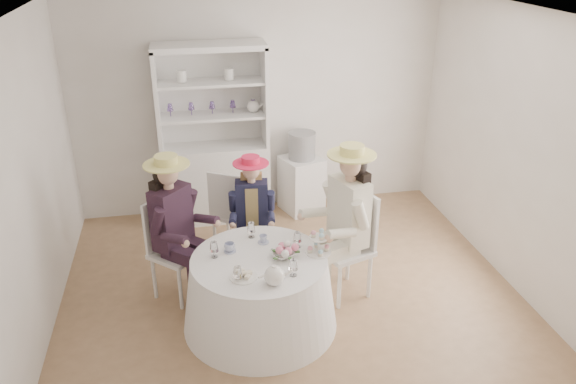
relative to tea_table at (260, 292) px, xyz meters
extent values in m
plane|color=olive|center=(0.37, 0.46, -0.34)|extent=(4.50, 4.50, 0.00)
plane|color=white|center=(0.37, 0.46, 2.36)|extent=(4.50, 4.50, 0.00)
plane|color=silver|center=(0.37, 2.46, 1.01)|extent=(4.50, 0.00, 4.50)
plane|color=silver|center=(0.37, -1.54, 1.01)|extent=(4.50, 0.00, 4.50)
plane|color=silver|center=(-1.88, 0.46, 1.01)|extent=(0.00, 4.50, 4.50)
plane|color=silver|center=(2.62, 0.46, 1.01)|extent=(0.00, 4.50, 4.50)
cone|color=white|center=(0.00, 0.00, -0.01)|extent=(1.41, 1.41, 0.68)
cylinder|color=white|center=(0.00, 0.00, 0.34)|extent=(1.21, 1.21, 0.02)
cube|color=silver|center=(-0.21, 2.21, 0.14)|extent=(1.37, 0.88, 0.96)
cube|color=silver|center=(-0.21, 2.42, 1.20)|extent=(1.22, 0.47, 1.17)
cube|color=silver|center=(-0.21, 2.21, 1.79)|extent=(1.37, 0.88, 0.06)
cube|color=silver|center=(-0.83, 2.21, 1.20)|extent=(0.20, 0.47, 1.17)
cube|color=silver|center=(0.41, 2.21, 1.20)|extent=(0.20, 0.47, 1.17)
cube|color=silver|center=(-0.21, 2.21, 0.99)|extent=(1.27, 0.80, 0.03)
cube|color=silver|center=(-0.21, 2.21, 1.39)|extent=(1.27, 0.80, 0.03)
sphere|color=white|center=(0.27, 2.21, 1.08)|extent=(0.15, 0.15, 0.15)
cube|color=silver|center=(0.87, 2.21, 0.01)|extent=(0.59, 0.59, 0.72)
cylinder|color=black|center=(0.87, 2.21, 0.54)|extent=(0.44, 0.44, 0.34)
cube|color=silver|center=(-0.72, 0.60, 0.13)|extent=(0.60, 0.60, 0.04)
cylinder|color=silver|center=(-0.71, 0.36, -0.11)|extent=(0.04, 0.04, 0.46)
cylinder|color=silver|center=(-0.48, 0.60, -0.11)|extent=(0.04, 0.04, 0.46)
cylinder|color=silver|center=(-0.96, 0.59, -0.11)|extent=(0.04, 0.04, 0.46)
cylinder|color=silver|center=(-0.73, 0.83, -0.11)|extent=(0.04, 0.04, 0.46)
cube|color=silver|center=(-0.86, 0.73, 0.41)|extent=(0.30, 0.32, 0.53)
cube|color=black|center=(-0.74, 0.61, 0.52)|extent=(0.41, 0.42, 0.61)
cube|color=black|center=(-0.69, 0.44, 0.21)|extent=(0.36, 0.34, 0.13)
cylinder|color=black|center=(-0.58, 0.34, -0.10)|extent=(0.11, 0.11, 0.49)
cylinder|color=black|center=(-0.85, 0.42, 0.59)|extent=(0.20, 0.19, 0.29)
cube|color=black|center=(-0.56, 0.58, 0.21)|extent=(0.36, 0.34, 0.13)
cylinder|color=black|center=(-0.46, 0.48, -0.10)|extent=(0.11, 0.11, 0.49)
cylinder|color=black|center=(-0.56, 0.74, 0.59)|extent=(0.20, 0.19, 0.29)
cylinder|color=#D8A889|center=(-0.74, 0.61, 0.85)|extent=(0.09, 0.09, 0.08)
sphere|color=#D8A889|center=(-0.74, 0.61, 0.96)|extent=(0.20, 0.20, 0.20)
sphere|color=black|center=(-0.77, 0.64, 0.95)|extent=(0.20, 0.20, 0.20)
cube|color=black|center=(-0.80, 0.67, 0.70)|extent=(0.23, 0.24, 0.40)
cylinder|color=#D7CC69|center=(-0.74, 0.61, 1.06)|extent=(0.42, 0.42, 0.01)
cylinder|color=#D7CC69|center=(-0.74, 0.61, 1.10)|extent=(0.21, 0.21, 0.08)
cube|color=silver|center=(0.07, 0.93, 0.07)|extent=(0.41, 0.41, 0.04)
cylinder|color=silver|center=(-0.10, 0.81, -0.14)|extent=(0.03, 0.03, 0.40)
cylinder|color=silver|center=(0.19, 0.77, -0.14)|extent=(0.03, 0.03, 0.40)
cylinder|color=silver|center=(-0.06, 1.10, -0.14)|extent=(0.03, 0.03, 0.40)
cylinder|color=silver|center=(0.23, 1.06, -0.14)|extent=(0.03, 0.03, 0.40)
cube|color=silver|center=(0.09, 1.10, 0.31)|extent=(0.35, 0.07, 0.46)
cube|color=#1B1D37|center=(0.07, 0.95, 0.40)|extent=(0.35, 0.23, 0.53)
cube|color=tan|center=(0.07, 0.95, 0.40)|extent=(0.15, 0.22, 0.46)
cube|color=#1B1D37|center=(-0.03, 0.84, 0.14)|extent=(0.16, 0.32, 0.11)
cylinder|color=#1B1D37|center=(-0.05, 0.71, -0.14)|extent=(0.09, 0.09, 0.42)
cylinder|color=#1B1D37|center=(-0.12, 0.94, 0.47)|extent=(0.10, 0.17, 0.25)
cube|color=#1B1D37|center=(0.13, 0.81, 0.14)|extent=(0.16, 0.32, 0.11)
cylinder|color=#1B1D37|center=(0.11, 0.69, -0.14)|extent=(0.09, 0.09, 0.42)
cylinder|color=#1B1D37|center=(0.25, 0.89, 0.47)|extent=(0.10, 0.17, 0.25)
cylinder|color=#D8A889|center=(0.07, 0.95, 0.69)|extent=(0.08, 0.08, 0.07)
sphere|color=#D8A889|center=(0.07, 0.95, 0.79)|extent=(0.17, 0.17, 0.17)
sphere|color=tan|center=(0.07, 0.99, 0.77)|extent=(0.17, 0.17, 0.17)
cube|color=tan|center=(0.08, 1.02, 0.56)|extent=(0.23, 0.10, 0.35)
cylinder|color=#E12148|center=(0.07, 0.95, 0.87)|extent=(0.36, 0.36, 0.01)
cylinder|color=#E12148|center=(0.07, 0.95, 0.90)|extent=(0.18, 0.18, 0.07)
cube|color=silver|center=(0.88, 0.31, 0.16)|extent=(0.57, 0.57, 0.04)
cylinder|color=silver|center=(0.66, 0.42, -0.10)|extent=(0.04, 0.04, 0.49)
cylinder|color=silver|center=(0.77, 0.08, -0.10)|extent=(0.04, 0.04, 0.49)
cylinder|color=silver|center=(0.99, 0.54, -0.10)|extent=(0.04, 0.04, 0.49)
cylinder|color=silver|center=(1.11, 0.20, -0.10)|extent=(0.04, 0.04, 0.49)
cube|color=silver|center=(1.07, 0.37, 0.46)|extent=(0.17, 0.41, 0.56)
cube|color=white|center=(0.90, 0.31, 0.57)|extent=(0.34, 0.45, 0.65)
cube|color=white|center=(0.72, 0.36, 0.25)|extent=(0.41, 0.26, 0.13)
cylinder|color=white|center=(0.58, 0.31, -0.09)|extent=(0.11, 0.11, 0.51)
cylinder|color=white|center=(0.79, 0.52, 0.65)|extent=(0.22, 0.16, 0.31)
cube|color=white|center=(0.79, 0.17, 0.25)|extent=(0.41, 0.26, 0.13)
cylinder|color=white|center=(0.64, 0.12, -0.09)|extent=(0.11, 0.11, 0.51)
cylinder|color=white|center=(0.94, 0.08, 0.65)|extent=(0.22, 0.16, 0.31)
cylinder|color=#D8A889|center=(0.90, 0.31, 0.92)|extent=(0.10, 0.10, 0.09)
sphere|color=#D8A889|center=(0.90, 0.31, 1.04)|extent=(0.21, 0.21, 0.21)
sphere|color=black|center=(0.95, 0.33, 1.03)|extent=(0.21, 0.21, 0.21)
cube|color=black|center=(0.99, 0.34, 0.76)|extent=(0.17, 0.28, 0.43)
cylinder|color=#D7CC69|center=(0.90, 0.31, 1.14)|extent=(0.45, 0.45, 0.01)
cylinder|color=#D7CC69|center=(0.90, 0.31, 1.19)|extent=(0.22, 0.22, 0.09)
cube|color=silver|center=(-0.09, 1.35, 0.12)|extent=(0.57, 0.57, 0.04)
cylinder|color=silver|center=(0.14, 1.41, -0.12)|extent=(0.04, 0.04, 0.46)
cylinder|color=silver|center=(-0.14, 1.58, -0.12)|extent=(0.04, 0.04, 0.46)
cylinder|color=silver|center=(-0.03, 1.13, -0.12)|extent=(0.04, 0.04, 0.46)
cylinder|color=silver|center=(-0.32, 1.30, -0.12)|extent=(0.04, 0.04, 0.46)
cube|color=silver|center=(-0.18, 1.19, 0.40)|extent=(0.35, 0.23, 0.52)
imported|color=white|center=(-0.24, 0.17, 0.39)|extent=(0.10, 0.10, 0.08)
imported|color=white|center=(0.08, 0.27, 0.38)|extent=(0.10, 0.10, 0.07)
imported|color=white|center=(0.25, 0.08, 0.38)|extent=(0.10, 0.10, 0.07)
imported|color=white|center=(0.21, -0.02, 0.37)|extent=(0.25, 0.25, 0.05)
sphere|color=pink|center=(0.29, -0.03, 0.44)|extent=(0.07, 0.07, 0.07)
sphere|color=white|center=(0.26, 0.02, 0.44)|extent=(0.07, 0.07, 0.07)
sphere|color=pink|center=(0.21, 0.03, 0.44)|extent=(0.07, 0.07, 0.07)
sphere|color=white|center=(0.17, 0.00, 0.44)|extent=(0.07, 0.07, 0.07)
sphere|color=pink|center=(0.17, -0.06, 0.44)|extent=(0.07, 0.07, 0.07)
sphere|color=white|center=(0.21, -0.09, 0.44)|extent=(0.07, 0.07, 0.07)
sphere|color=pink|center=(0.26, -0.08, 0.44)|extent=(0.07, 0.07, 0.07)
sphere|color=white|center=(0.07, -0.40, 0.43)|extent=(0.17, 0.17, 0.17)
cylinder|color=white|center=(0.17, -0.40, 0.43)|extent=(0.10, 0.03, 0.08)
cylinder|color=white|center=(0.07, -0.40, 0.51)|extent=(0.04, 0.04, 0.02)
cylinder|color=white|center=(-0.17, -0.27, 0.36)|extent=(0.23, 0.23, 0.01)
cube|color=beige|center=(-0.21, -0.28, 0.38)|extent=(0.05, 0.04, 0.03)
cube|color=beige|center=(-0.17, -0.27, 0.39)|extent=(0.06, 0.05, 0.03)
cube|color=beige|center=(-0.12, -0.25, 0.38)|extent=(0.06, 0.06, 0.03)
cube|color=beige|center=(-0.19, -0.23, 0.39)|extent=(0.06, 0.06, 0.03)
cube|color=beige|center=(-0.14, -0.30, 0.38)|extent=(0.06, 0.06, 0.03)
cylinder|color=white|center=(0.54, 0.00, 0.36)|extent=(0.23, 0.23, 0.01)
cylinder|color=white|center=(0.54, 0.00, 0.43)|extent=(0.02, 0.02, 0.15)
cylinder|color=white|center=(0.54, 0.00, 0.50)|extent=(0.17, 0.17, 0.01)
camera|label=1|loc=(-0.55, -4.18, 2.98)|focal=35.00mm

